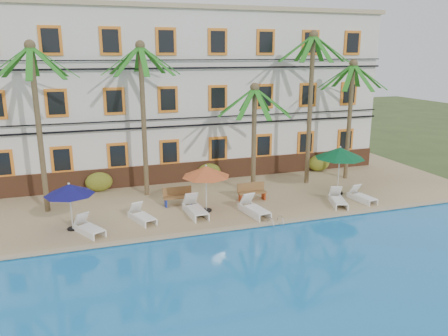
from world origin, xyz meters
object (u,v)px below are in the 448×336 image
object	(u,v)px
palm_b	(143,99)
umbrella_red	(206,172)
palm_e	(351,103)
pool_ladder	(276,224)
palm_c	(254,122)
lounger_a	(88,227)
lounger_d	(254,208)
palm_a	(36,105)
lounger_f	(362,196)
lounger_b	(142,216)
umbrella_blue	(69,190)
bench_right	(252,191)
bench_left	(178,196)
lounger_e	(338,199)
palm_d	(311,89)
umbrella_green	(340,153)
lounger_c	(195,208)

from	to	relation	value
palm_b	umbrella_red	size ratio (longest dim) A/B	3.47
palm_e	pool_ladder	world-z (taller)	palm_e
palm_b	palm_c	distance (m)	6.02
lounger_a	lounger_d	xyz separation A→B (m)	(7.68, -0.08, 0.03)
palm_a	palm_e	size ratio (longest dim) A/B	1.13
palm_a	lounger_f	size ratio (longest dim) A/B	4.64
palm_b	lounger_b	size ratio (longest dim) A/B	4.39
umbrella_blue	palm_a	bearing A→B (deg)	112.78
lounger_d	bench_right	size ratio (longest dim) A/B	1.37
umbrella_red	bench_left	world-z (taller)	umbrella_red
lounger_d	pool_ladder	xyz separation A→B (m)	(0.48, -1.50, -0.30)
palm_e	lounger_f	world-z (taller)	palm_e
palm_c	lounger_e	world-z (taller)	palm_c
bench_right	bench_left	bearing A→B (deg)	172.82
palm_b	palm_d	bearing A→B (deg)	-4.10
lounger_a	lounger_f	xyz separation A→B (m)	(13.83, -0.03, -0.01)
palm_e	lounger_a	distance (m)	16.60
umbrella_blue	pool_ladder	world-z (taller)	umbrella_blue
palm_a	lounger_b	size ratio (longest dim) A/B	4.37
umbrella_green	lounger_c	xyz separation A→B (m)	(-8.34, -0.69, -2.00)
palm_d	lounger_a	world-z (taller)	palm_d
bench_left	palm_c	bearing A→B (deg)	8.34
palm_d	umbrella_green	xyz separation A→B (m)	(0.61, -2.42, -3.27)
palm_b	palm_c	world-z (taller)	palm_b
palm_c	lounger_b	xyz separation A→B (m)	(-6.51, -2.37, -3.71)
palm_b	bench_right	world-z (taller)	palm_b
palm_a	pool_ladder	size ratio (longest dim) A/B	10.99
palm_b	bench_right	xyz separation A→B (m)	(5.17, -2.61, -4.77)
umbrella_blue	lounger_b	world-z (taller)	umbrella_blue
umbrella_red	pool_ladder	distance (m)	4.19
umbrella_blue	lounger_a	distance (m)	1.83
palm_a	palm_c	bearing A→B (deg)	-2.42
palm_b	lounger_f	size ratio (longest dim) A/B	4.66
palm_b	palm_e	distance (m)	12.32
lounger_b	lounger_f	size ratio (longest dim) A/B	1.06
pool_ladder	palm_d	bearing A→B (deg)	50.27
palm_a	palm_d	distance (m)	14.55
palm_c	pool_ladder	bearing A→B (deg)	-99.04
umbrella_blue	lounger_f	bearing A→B (deg)	-2.75
palm_b	lounger_a	world-z (taller)	palm_b
palm_c	lounger_b	bearing A→B (deg)	-160.02
palm_b	lounger_b	bearing A→B (deg)	-101.96
lounger_d	umbrella_red	bearing A→B (deg)	151.12
lounger_c	lounger_d	distance (m)	2.85
umbrella_blue	bench_left	xyz separation A→B (m)	(5.14, 1.75, -1.37)
palm_c	lounger_d	size ratio (longest dim) A/B	2.93
lounger_c	lounger_a	bearing A→B (deg)	-171.49
lounger_f	umbrella_blue	bearing A→B (deg)	177.25
palm_c	palm_d	world-z (taller)	palm_d
umbrella_green	bench_right	size ratio (longest dim) A/B	1.79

